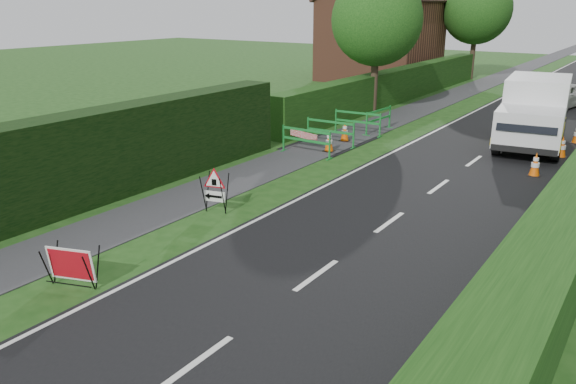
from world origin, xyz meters
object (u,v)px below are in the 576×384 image
Objects in this scene: red_rect_sign at (71,265)px; triangle_sign at (213,187)px; works_van at (534,111)px; hatchback_car at (562,95)px.

triangle_sign is (-0.45, 4.62, 0.25)m from red_rect_sign.
triangle_sign is at bearing 76.10° from red_rect_sign.
red_rect_sign is at bearing -99.26° from triangle_sign.
triangle_sign is 0.18× the size of works_van.
hatchback_car is at bearing 63.31° from triangle_sign.
triangle_sign reaches higher than red_rect_sign.
works_van is (5.20, 12.40, 0.63)m from triangle_sign.
red_rect_sign is at bearing -112.96° from works_van.
works_van is (4.74, 17.02, 0.88)m from red_rect_sign.
triangle_sign is 13.46m from works_van.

